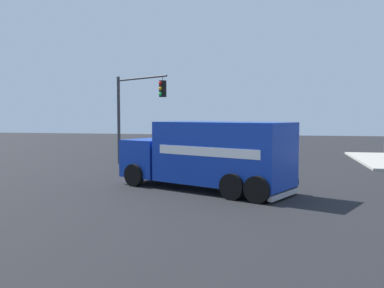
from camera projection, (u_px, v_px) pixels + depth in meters
ground_plane at (227, 188)px, 18.21m from camera, size 100.00×100.00×0.00m
delivery_truck at (208, 155)px, 17.77m from camera, size 8.02×5.54×2.90m
traffic_light_secondary at (133, 106)px, 26.22m from camera, size 4.12×2.81×5.67m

